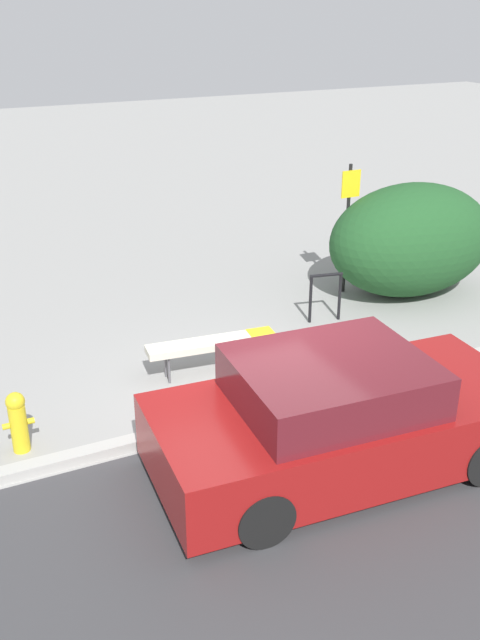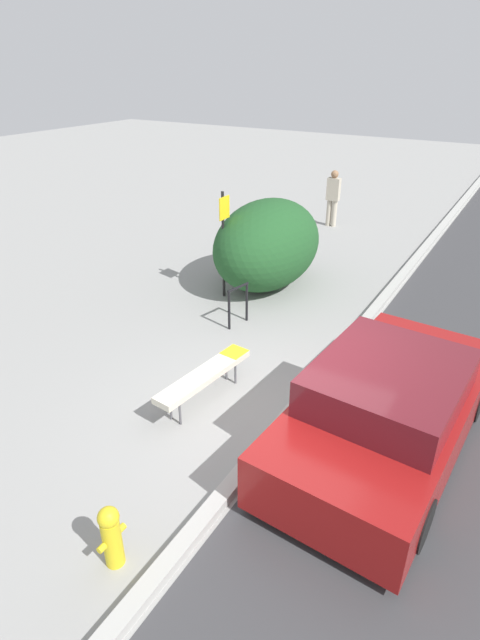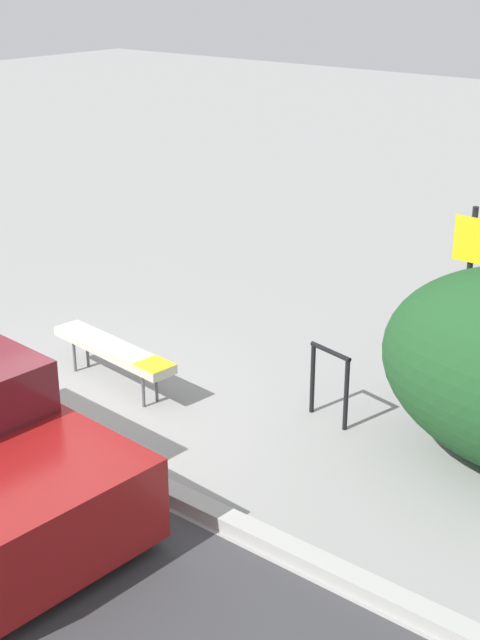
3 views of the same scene
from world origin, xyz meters
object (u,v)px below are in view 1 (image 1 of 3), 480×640
at_px(sign_post, 348,217).
at_px(bike_rack, 325,292).
at_px(bench, 212,344).
at_px(fire_hydrant, 18,420).
at_px(parked_car_near, 339,418).

bearing_deg(sign_post, bike_rack, -136.14).
height_order(bench, bike_rack, bike_rack).
distance_m(bench, fire_hydrant, 2.89).
bearing_deg(fire_hydrant, bench, 15.75).
distance_m(bench, parked_car_near, 2.66).
height_order(sign_post, parked_car_near, sign_post).
distance_m(sign_post, fire_hydrant, 6.73).
bearing_deg(bike_rack, parked_car_near, -119.60).
bearing_deg(sign_post, fire_hydrant, -157.14).
bearing_deg(bike_rack, fire_hydrant, -162.39).
bearing_deg(bench, fire_hydrant, -158.06).
distance_m(bike_rack, fire_hydrant, 5.39).
relative_size(bench, bike_rack, 2.26).
height_order(bench, fire_hydrant, fire_hydrant).
xyz_separation_m(sign_post, parked_car_near, (-2.96, -4.42, -0.75)).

